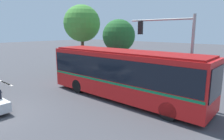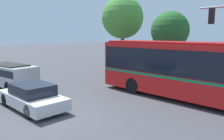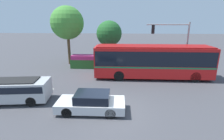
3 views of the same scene
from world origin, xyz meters
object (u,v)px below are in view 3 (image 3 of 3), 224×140
at_px(sedan_foreground, 91,103).
at_px(traffic_light_pole, 176,40).
at_px(city_bus, 153,60).
at_px(street_tree_left, 67,23).
at_px(suv_left_lane, 13,89).
at_px(street_tree_centre, 109,34).

bearing_deg(sedan_foreground, traffic_light_pole, -131.44).
bearing_deg(city_bus, street_tree_left, 152.40).
distance_m(city_bus, suv_left_lane, 12.36).
relative_size(city_bus, street_tree_centre, 2.03).
relative_size(traffic_light_pole, street_tree_left, 0.74).
relative_size(sedan_foreground, street_tree_left, 0.58).
distance_m(traffic_light_pole, street_tree_left, 13.34).
distance_m(suv_left_lane, street_tree_centre, 13.28).
xyz_separation_m(suv_left_lane, street_tree_centre, (5.93, 11.47, 3.08)).
xyz_separation_m(city_bus, street_tree_centre, (-4.80, 5.41, 2.17)).
height_order(street_tree_left, street_tree_centre, street_tree_left).
distance_m(sedan_foreground, suv_left_lane, 5.88).
bearing_deg(street_tree_centre, suv_left_lane, -117.34).
distance_m(city_bus, sedan_foreground, 8.74).
height_order(sedan_foreground, suv_left_lane, suv_left_lane).
bearing_deg(street_tree_centre, sedan_foreground, -90.71).
height_order(traffic_light_pole, street_tree_left, street_tree_left).
distance_m(city_bus, street_tree_centre, 7.55).
bearing_deg(street_tree_left, sedan_foreground, -67.11).
bearing_deg(traffic_light_pole, sedan_foreground, 49.42).
bearing_deg(traffic_light_pole, city_bus, 33.87).
bearing_deg(street_tree_left, traffic_light_pole, -15.06).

